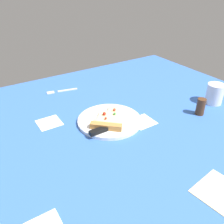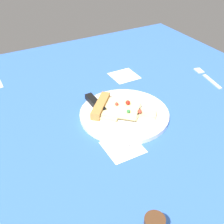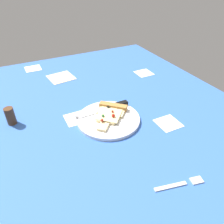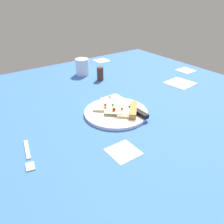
{
  "view_description": "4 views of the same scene",
  "coord_description": "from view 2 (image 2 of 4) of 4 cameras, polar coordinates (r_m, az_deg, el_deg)",
  "views": [
    {
      "loc": [
        49.95,
        59.09,
        52.02
      ],
      "look_at": [
        3.85,
        -12.94,
        1.84
      ],
      "focal_mm": 38.19,
      "sensor_mm": 36.0,
      "label": 1
    },
    {
      "loc": [
        -49.06,
        25.43,
        48.51
      ],
      "look_at": [
        7.8,
        -5.87,
        2.25
      ],
      "focal_mm": 45.62,
      "sensor_mm": 36.0,
      "label": 2
    },
    {
      "loc": [
        -23.09,
        -73.97,
        54.2
      ],
      "look_at": [
        8.7,
        -9.85,
        3.91
      ],
      "focal_mm": 35.01,
      "sensor_mm": 36.0,
      "label": 3
    },
    {
      "loc": [
        72.15,
        -57.9,
        45.92
      ],
      "look_at": [
        9.68,
        -13.28,
        3.16
      ],
      "focal_mm": 36.8,
      "sensor_mm": 36.0,
      "label": 4
    }
  ],
  "objects": [
    {
      "name": "knife",
      "position": [
        0.8,
        -1.9,
        0.03
      ],
      "size": [
        24.01,
        2.26,
        2.45
      ],
      "rotation": [
        0.0,
        0.0,
        1.58
      ],
      "color": "silver",
      "rests_on": "plate"
    },
    {
      "name": "ground_plane",
      "position": [
        0.75,
        -1.09,
        -6.68
      ],
      "size": [
        136.98,
        136.98,
        3.0
      ],
      "color": "#3360B7",
      "rests_on": "ground"
    },
    {
      "name": "plate",
      "position": [
        0.82,
        2.48,
        -0.4
      ],
      "size": [
        25.55,
        25.55,
        1.29
      ],
      "primitive_type": "cylinder",
      "color": "silver",
      "rests_on": "ground_plane"
    },
    {
      "name": "fork",
      "position": [
        1.07,
        18.41,
        6.82
      ],
      "size": [
        15.34,
        4.95,
        0.8
      ],
      "rotation": [
        0.0,
        0.0,
        4.5
      ],
      "color": "silver",
      "rests_on": "ground_plane"
    },
    {
      "name": "pizza_slice",
      "position": [
        0.81,
        0.75,
        0.68
      ],
      "size": [
        17.56,
        18.05,
        2.66
      ],
      "rotation": [
        0.0,
        0.0,
        2.39
      ],
      "color": "beige",
      "rests_on": "plate"
    }
  ]
}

